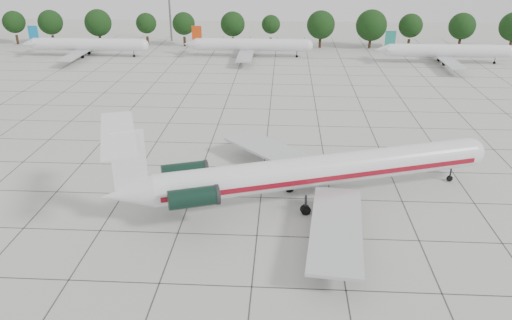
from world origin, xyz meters
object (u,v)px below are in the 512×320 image
(main_airliner, at_px, (303,172))
(bg_airliner_b, at_px, (88,45))
(ground_crew, at_px, (344,201))
(bg_airliner_c, at_px, (251,45))
(bg_airliner_d, at_px, (447,51))

(main_airliner, relative_size, bg_airliner_b, 1.54)
(ground_crew, xyz_separation_m, bg_airliner_c, (-15.32, 74.78, 1.95))
(main_airliner, height_order, bg_airliner_d, main_airliner)
(bg_airliner_d, bearing_deg, bg_airliner_c, 174.64)
(bg_airliner_b, height_order, bg_airliner_d, same)
(ground_crew, distance_m, bg_airliner_b, 91.62)
(main_airliner, xyz_separation_m, bg_airliner_c, (-10.80, 73.47, -0.77))
(main_airliner, distance_m, bg_airliner_c, 74.26)
(main_airliner, bearing_deg, bg_airliner_c, 79.52)
(ground_crew, height_order, bg_airliner_c, bg_airliner_c)
(main_airliner, relative_size, bg_airliner_c, 1.54)
(bg_airliner_b, bearing_deg, main_airliner, -54.50)
(ground_crew, height_order, bg_airliner_d, bg_airliner_d)
(bg_airliner_c, distance_m, bg_airliner_d, 46.32)
(main_airliner, distance_m, bg_airliner_b, 87.86)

